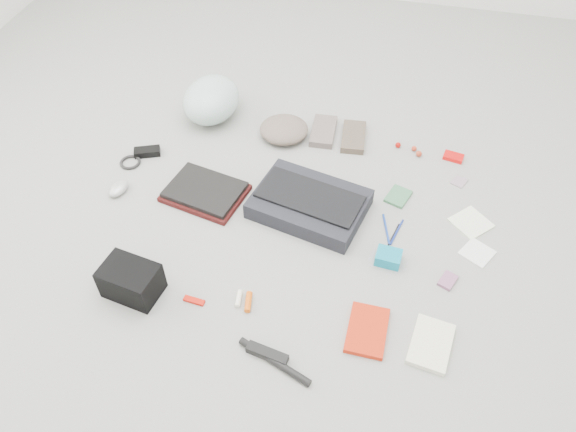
% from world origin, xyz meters
% --- Properties ---
extents(ground_plane, '(4.00, 4.00, 0.00)m').
position_xyz_m(ground_plane, '(0.00, 0.00, 0.00)').
color(ground_plane, gray).
extents(messenger_bag, '(0.50, 0.40, 0.07)m').
position_xyz_m(messenger_bag, '(0.07, 0.10, 0.04)').
color(messenger_bag, black).
rests_on(messenger_bag, ground_plane).
extents(bag_flap, '(0.44, 0.27, 0.01)m').
position_xyz_m(bag_flap, '(0.07, 0.10, 0.08)').
color(bag_flap, black).
rests_on(bag_flap, messenger_bag).
extents(laptop_sleeve, '(0.36, 0.30, 0.02)m').
position_xyz_m(laptop_sleeve, '(-0.38, 0.08, 0.01)').
color(laptop_sleeve, '#3F0F0E').
rests_on(laptop_sleeve, ground_plane).
extents(laptop, '(0.34, 0.27, 0.02)m').
position_xyz_m(laptop, '(-0.38, 0.08, 0.03)').
color(laptop, black).
rests_on(laptop, laptop_sleeve).
extents(bike_helmet, '(0.28, 0.34, 0.19)m').
position_xyz_m(bike_helmet, '(-0.52, 0.60, 0.10)').
color(bike_helmet, silver).
rests_on(bike_helmet, ground_plane).
extents(beanie, '(0.26, 0.25, 0.08)m').
position_xyz_m(beanie, '(-0.15, 0.53, 0.04)').
color(beanie, '#6E5D51').
rests_on(beanie, ground_plane).
extents(mitten_left, '(0.12, 0.22, 0.03)m').
position_xyz_m(mitten_left, '(0.03, 0.59, 0.02)').
color(mitten_left, '#6D5F5A').
rests_on(mitten_left, ground_plane).
extents(mitten_right, '(0.12, 0.22, 0.03)m').
position_xyz_m(mitten_right, '(0.17, 0.58, 0.02)').
color(mitten_right, brown).
rests_on(mitten_right, ground_plane).
extents(power_brick, '(0.13, 0.09, 0.03)m').
position_xyz_m(power_brick, '(-0.71, 0.26, 0.02)').
color(power_brick, black).
rests_on(power_brick, ground_plane).
extents(cable_coil, '(0.11, 0.11, 0.01)m').
position_xyz_m(cable_coil, '(-0.77, 0.19, 0.01)').
color(cable_coil, black).
rests_on(cable_coil, ground_plane).
extents(mouse, '(0.08, 0.12, 0.04)m').
position_xyz_m(mouse, '(-0.74, 0.01, 0.02)').
color(mouse, '#A9A9AB').
rests_on(mouse, ground_plane).
extents(camera_bag, '(0.22, 0.17, 0.13)m').
position_xyz_m(camera_bag, '(-0.46, -0.44, 0.06)').
color(camera_bag, black).
rests_on(camera_bag, ground_plane).
extents(multitool, '(0.08, 0.03, 0.01)m').
position_xyz_m(multitool, '(-0.24, -0.44, 0.01)').
color(multitool, '#BD1104').
rests_on(multitool, ground_plane).
extents(toiletry_tube_white, '(0.03, 0.07, 0.02)m').
position_xyz_m(toiletry_tube_white, '(-0.09, -0.39, 0.01)').
color(toiletry_tube_white, white).
rests_on(toiletry_tube_white, ground_plane).
extents(toiletry_tube_orange, '(0.04, 0.08, 0.02)m').
position_xyz_m(toiletry_tube_orange, '(-0.05, -0.40, 0.01)').
color(toiletry_tube_orange, '#DB560B').
rests_on(toiletry_tube_orange, ground_plane).
extents(u_lock, '(0.15, 0.06, 0.03)m').
position_xyz_m(u_lock, '(0.07, -0.58, 0.01)').
color(u_lock, black).
rests_on(u_lock, ground_plane).
extents(bike_pump, '(0.27, 0.12, 0.03)m').
position_xyz_m(bike_pump, '(0.10, -0.60, 0.01)').
color(bike_pump, black).
rests_on(bike_pump, ground_plane).
extents(book_red, '(0.13, 0.20, 0.02)m').
position_xyz_m(book_red, '(0.38, -0.41, 0.01)').
color(book_red, red).
rests_on(book_red, ground_plane).
extents(book_white, '(0.16, 0.21, 0.02)m').
position_xyz_m(book_white, '(0.59, -0.42, 0.01)').
color(book_white, beige).
rests_on(book_white, ground_plane).
extents(notepad, '(0.12, 0.13, 0.01)m').
position_xyz_m(notepad, '(0.41, 0.25, 0.01)').
color(notepad, '#396C46').
rests_on(notepad, ground_plane).
extents(pen_blue, '(0.05, 0.15, 0.01)m').
position_xyz_m(pen_blue, '(0.39, 0.06, 0.00)').
color(pen_blue, '#193997').
rests_on(pen_blue, ground_plane).
extents(pen_black, '(0.04, 0.12, 0.01)m').
position_xyz_m(pen_black, '(0.42, 0.04, 0.00)').
color(pen_black, black).
rests_on(pen_black, ground_plane).
extents(pen_navy, '(0.04, 0.14, 0.01)m').
position_xyz_m(pen_navy, '(0.43, 0.06, 0.00)').
color(pen_navy, navy).
rests_on(pen_navy, ground_plane).
extents(accordion_wallet, '(0.10, 0.08, 0.05)m').
position_xyz_m(accordion_wallet, '(0.41, -0.09, 0.02)').
color(accordion_wallet, '#0C89AC').
rests_on(accordion_wallet, ground_plane).
extents(card_deck, '(0.08, 0.09, 0.01)m').
position_xyz_m(card_deck, '(0.63, -0.14, 0.01)').
color(card_deck, '#975F81').
rests_on(card_deck, ground_plane).
extents(napkin_top, '(0.19, 0.19, 0.01)m').
position_xyz_m(napkin_top, '(0.71, 0.18, 0.00)').
color(napkin_top, silver).
rests_on(napkin_top, ground_plane).
extents(napkin_bottom, '(0.15, 0.15, 0.01)m').
position_xyz_m(napkin_bottom, '(0.74, 0.03, 0.00)').
color(napkin_bottom, white).
rests_on(napkin_bottom, ground_plane).
extents(lollipop_a, '(0.03, 0.03, 0.03)m').
position_xyz_m(lollipop_a, '(0.38, 0.58, 0.01)').
color(lollipop_a, '#AB0B06').
rests_on(lollipop_a, ground_plane).
extents(lollipop_b, '(0.03, 0.03, 0.02)m').
position_xyz_m(lollipop_b, '(0.45, 0.57, 0.01)').
color(lollipop_b, '#B5321A').
rests_on(lollipop_b, ground_plane).
extents(lollipop_c, '(0.03, 0.03, 0.03)m').
position_xyz_m(lollipop_c, '(0.47, 0.54, 0.01)').
color(lollipop_c, '#A6351D').
rests_on(lollipop_c, ground_plane).
extents(altoids_tin, '(0.09, 0.07, 0.02)m').
position_xyz_m(altoids_tin, '(0.63, 0.56, 0.01)').
color(altoids_tin, red).
rests_on(altoids_tin, ground_plane).
extents(stamp_sheet, '(0.08, 0.08, 0.00)m').
position_xyz_m(stamp_sheet, '(0.66, 0.41, 0.00)').
color(stamp_sheet, '#A38596').
rests_on(stamp_sheet, ground_plane).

